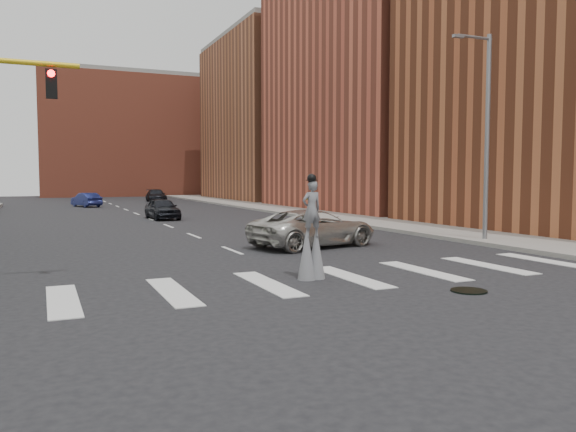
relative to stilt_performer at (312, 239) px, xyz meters
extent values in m
plane|color=black|center=(-0.13, -1.17, -1.15)|extent=(160.00, 160.00, 0.00)
cube|color=gray|center=(12.37, 23.83, -1.06)|extent=(5.00, 90.00, 0.18)
cylinder|color=black|center=(2.87, -3.17, -1.13)|extent=(0.90, 0.90, 0.04)
cube|color=#B45138|center=(21.87, 28.83, 10.85)|extent=(16.00, 22.00, 24.00)
cube|color=#A35C3C|center=(21.87, 52.83, 8.85)|extent=(16.00, 22.00, 20.00)
cube|color=#B45138|center=(5.87, 76.83, 7.85)|extent=(26.00, 14.00, 18.00)
cylinder|color=slate|center=(10.87, 4.83, 3.35)|extent=(0.20, 0.20, 9.00)
cylinder|color=slate|center=(10.07, 4.83, 7.65)|extent=(1.80, 0.12, 0.12)
cube|color=slate|center=(9.17, 4.83, 7.60)|extent=(0.50, 0.18, 0.12)
cube|color=black|center=(-6.63, 1.83, 4.15)|extent=(0.28, 0.18, 0.75)
cylinder|color=#FF0C0C|center=(-6.63, 1.73, 4.40)|extent=(0.18, 0.06, 0.18)
cylinder|color=#362415|center=(0.16, 0.02, -0.56)|extent=(0.07, 0.07, 1.19)
cylinder|color=#362415|center=(-0.16, -0.02, -0.56)|extent=(0.07, 0.07, 1.19)
cone|color=slate|center=(0.16, 0.02, -0.41)|extent=(0.52, 0.52, 1.48)
cone|color=slate|center=(-0.16, -0.02, -0.41)|extent=(0.52, 0.52, 1.48)
imported|color=slate|center=(0.00, 0.00, 0.84)|extent=(0.63, 0.45, 1.61)
sphere|color=black|center=(0.00, 0.00, 1.70)|extent=(0.26, 0.26, 0.26)
cylinder|color=black|center=(0.00, 0.00, 1.65)|extent=(0.34, 0.34, 0.02)
cube|color=gold|center=(-0.02, 0.14, 1.28)|extent=(0.22, 0.05, 0.10)
imported|color=beige|center=(3.37, 6.63, -0.38)|extent=(6.00, 3.78, 1.55)
imported|color=black|center=(0.62, 24.36, -0.42)|extent=(1.98, 4.38, 1.46)
imported|color=navy|center=(-2.97, 43.16, -0.48)|extent=(2.74, 4.36, 1.36)
imported|color=black|center=(5.32, 51.81, -0.44)|extent=(2.29, 5.04, 1.43)
camera|label=1|loc=(-6.96, -14.13, 1.74)|focal=35.00mm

